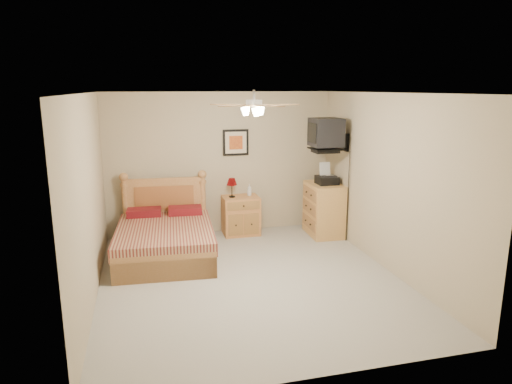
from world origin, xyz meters
TOP-DOWN VIEW (x-y plane):
  - floor at (0.00, 0.00)m, footprint 4.50×4.50m
  - ceiling at (0.00, 0.00)m, footprint 4.00×4.50m
  - wall_back at (0.00, 2.25)m, footprint 4.00×0.04m
  - wall_front at (0.00, -2.25)m, footprint 4.00×0.04m
  - wall_left at (-2.00, 0.00)m, footprint 0.04×4.50m
  - wall_right at (2.00, 0.00)m, footprint 0.04×4.50m
  - bed at (-1.08, 1.12)m, footprint 1.52×1.93m
  - nightstand at (0.30, 2.00)m, footprint 0.64×0.48m
  - table_lamp at (0.15, 2.02)m, footprint 0.20×0.20m
  - lotion_bottle at (0.47, 2.05)m, footprint 0.08×0.08m
  - framed_picture at (0.27, 2.23)m, footprint 0.46×0.04m
  - dresser at (1.73, 1.61)m, footprint 0.57×0.81m
  - fax_machine at (1.75, 1.57)m, footprint 0.35×0.37m
  - magazine_lower at (1.72, 1.83)m, footprint 0.27×0.31m
  - magazine_upper at (1.75, 1.85)m, footprint 0.23×0.29m
  - wall_tv at (1.75, 1.34)m, footprint 0.56×0.46m
  - ceiling_fan at (0.00, -0.20)m, footprint 1.14×1.14m

SIDE VIEW (x-z plane):
  - floor at x=0.00m, z-range 0.00..0.00m
  - nightstand at x=0.30m, z-range 0.00..0.69m
  - dresser at x=1.73m, z-range 0.00..0.93m
  - bed at x=-1.08m, z-range 0.00..1.20m
  - lotion_bottle at x=0.47m, z-range 0.69..0.90m
  - table_lamp at x=0.15m, z-range 0.69..1.02m
  - magazine_lower at x=1.72m, z-range 0.93..0.95m
  - magazine_upper at x=1.75m, z-range 0.95..0.97m
  - fax_machine at x=1.75m, z-range 0.93..1.29m
  - wall_back at x=0.00m, z-range 0.00..2.50m
  - wall_front at x=0.00m, z-range 0.00..2.50m
  - wall_left at x=-2.00m, z-range 0.00..2.50m
  - wall_right at x=2.00m, z-range 0.00..2.50m
  - framed_picture at x=0.27m, z-range 1.39..1.85m
  - wall_tv at x=1.75m, z-range 1.52..2.10m
  - ceiling_fan at x=0.00m, z-range 2.22..2.50m
  - ceiling at x=0.00m, z-range 2.48..2.52m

